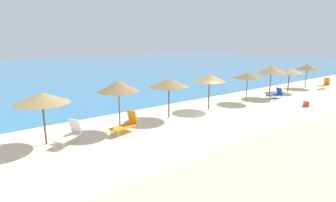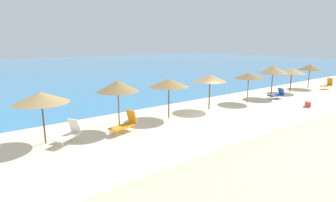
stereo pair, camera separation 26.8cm
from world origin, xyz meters
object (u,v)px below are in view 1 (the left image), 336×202
at_px(beach_umbrella_3, 118,86).
at_px(beach_umbrella_9, 307,67).
at_px(beach_umbrella_5, 209,78).
at_px(beach_umbrella_6, 248,75).
at_px(beach_umbrella_4, 169,83).
at_px(beach_umbrella_8, 290,71).
at_px(beach_umbrella_7, 271,69).
at_px(beach_umbrella_2, 42,98).
at_px(lounge_chair_0, 126,124).
at_px(cooler_box, 306,104).
at_px(lounge_chair_1, 324,84).
at_px(lounge_chair_2, 70,134).
at_px(lounge_chair_3, 275,94).

distance_m(beach_umbrella_3, beach_umbrella_9, 23.35).
height_order(beach_umbrella_5, beach_umbrella_6, beach_umbrella_5).
xyz_separation_m(beach_umbrella_4, beach_umbrella_8, (15.54, 0.02, -0.21)).
height_order(beach_umbrella_6, beach_umbrella_7, beach_umbrella_7).
bearing_deg(beach_umbrella_2, beach_umbrella_7, -0.84).
distance_m(beach_umbrella_9, lounge_chair_0, 23.38).
height_order(beach_umbrella_7, cooler_box, beach_umbrella_7).
xyz_separation_m(beach_umbrella_7, lounge_chair_1, (8.95, -1.11, -2.06)).
relative_size(beach_umbrella_5, beach_umbrella_9, 1.01).
relative_size(beach_umbrella_4, beach_umbrella_6, 1.06).
xyz_separation_m(beach_umbrella_5, beach_umbrella_6, (4.36, -0.21, -0.12)).
bearing_deg(beach_umbrella_9, beach_umbrella_3, -178.98).
height_order(beach_umbrella_5, lounge_chair_1, beach_umbrella_5).
height_order(beach_umbrella_2, beach_umbrella_8, beach_umbrella_2).
height_order(beach_umbrella_2, beach_umbrella_5, beach_umbrella_5).
xyz_separation_m(lounge_chair_0, lounge_chair_2, (-3.03, 0.23, 0.00)).
bearing_deg(beach_umbrella_3, beach_umbrella_5, 1.69).
bearing_deg(beach_umbrella_8, beach_umbrella_6, -177.83).
bearing_deg(beach_umbrella_4, beach_umbrella_6, -1.82).
height_order(beach_umbrella_9, lounge_chair_3, beach_umbrella_9).
bearing_deg(lounge_chair_1, beach_umbrella_7, 90.87).
distance_m(beach_umbrella_2, lounge_chair_0, 4.51).
height_order(beach_umbrella_2, lounge_chair_2, beach_umbrella_2).
distance_m(beach_umbrella_2, cooler_box, 18.91).
height_order(lounge_chair_2, lounge_chair_3, lounge_chair_2).
xyz_separation_m(beach_umbrella_9, cooler_box, (-8.98, -4.29, -2.13)).
relative_size(beach_umbrella_7, lounge_chair_0, 1.65).
relative_size(beach_umbrella_6, beach_umbrella_7, 0.85).
bearing_deg(beach_umbrella_2, cooler_box, -12.73).
bearing_deg(beach_umbrella_5, beach_umbrella_7, -1.80).
height_order(beach_umbrella_2, lounge_chair_3, beach_umbrella_2).
height_order(beach_umbrella_6, cooler_box, beach_umbrella_6).
height_order(beach_umbrella_4, beach_umbrella_6, beach_umbrella_4).
bearing_deg(lounge_chair_2, beach_umbrella_4, -116.90).
relative_size(beach_umbrella_8, cooler_box, 4.89).
xyz_separation_m(beach_umbrella_5, lounge_chair_1, (16.79, -1.35, -1.88)).
distance_m(beach_umbrella_4, lounge_chair_1, 20.71).
distance_m(beach_umbrella_5, lounge_chair_0, 7.81).
distance_m(beach_umbrella_3, beach_umbrella_6, 11.95).
bearing_deg(beach_umbrella_4, cooler_box, -21.46).
relative_size(beach_umbrella_6, lounge_chair_2, 1.62).
distance_m(beach_umbrella_3, beach_umbrella_8, 19.36).
xyz_separation_m(beach_umbrella_3, lounge_chair_0, (0.06, -0.61, -2.05)).
bearing_deg(cooler_box, beach_umbrella_6, 121.87).
bearing_deg(beach_umbrella_9, beach_umbrella_8, -178.31).
bearing_deg(beach_umbrella_8, lounge_chair_1, -15.82).
bearing_deg(lounge_chair_0, beach_umbrella_2, 62.34).
bearing_deg(lounge_chair_3, beach_umbrella_7, 15.26).
xyz_separation_m(beach_umbrella_5, beach_umbrella_8, (11.76, 0.07, -0.22)).
bearing_deg(beach_umbrella_5, beach_umbrella_3, -178.31).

